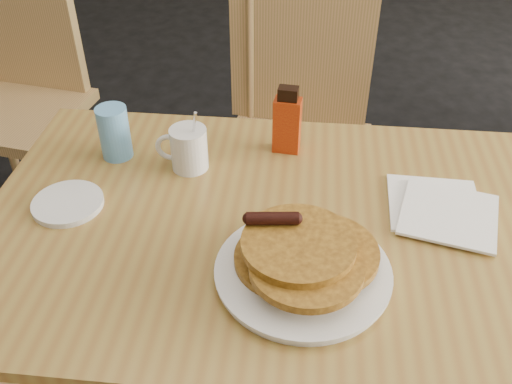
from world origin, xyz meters
TOP-DOWN VIEW (x-y plane):
  - main_table at (0.05, 0.05)m, footprint 1.16×0.80m
  - chair_main_far at (0.06, 0.77)m, footprint 0.48×0.48m
  - chair_wall_extra at (-0.92, 0.94)m, footprint 0.48×0.49m
  - pancake_plate at (0.12, -0.09)m, footprint 0.30×0.30m
  - coffee_mug at (-0.14, 0.20)m, footprint 0.11×0.08m
  - syrup_bottle at (0.06, 0.29)m, footprint 0.06×0.04m
  - napkin_stack at (0.37, 0.11)m, footprint 0.22×0.23m
  - blue_tumbler at (-0.31, 0.23)m, footprint 0.08×0.08m
  - side_saucer at (-0.35, 0.05)m, footprint 0.17×0.17m

SIDE VIEW (x-z plane):
  - chair_wall_extra at x=-0.92m, z-range 0.09..1.03m
  - chair_main_far at x=0.06m, z-range 0.09..1.06m
  - main_table at x=0.05m, z-range 0.33..1.08m
  - napkin_stack at x=0.37m, z-range 0.75..0.76m
  - side_saucer at x=-0.35m, z-range 0.75..0.76m
  - pancake_plate at x=0.12m, z-range 0.73..0.83m
  - coffee_mug at x=-0.14m, z-range 0.73..0.87m
  - blue_tumbler at x=-0.31m, z-range 0.75..0.87m
  - syrup_bottle at x=0.06m, z-range 0.74..0.90m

